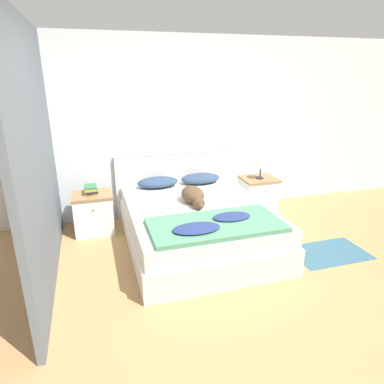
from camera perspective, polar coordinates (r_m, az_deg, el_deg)
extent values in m
plane|color=tan|center=(3.56, 4.17, -15.93)|extent=(16.00, 16.00, 0.00)
cube|color=silver|center=(5.01, -4.28, 10.38)|extent=(9.00, 0.06, 2.55)
cube|color=slate|center=(3.87, -24.02, 6.03)|extent=(0.06, 3.10, 2.55)
cube|color=silver|center=(4.32, 0.81, -6.68)|extent=(1.69, 2.09, 0.32)
cube|color=silver|center=(4.21, 0.82, -3.49)|extent=(1.63, 2.03, 0.20)
cube|color=silver|center=(5.16, -2.76, 1.41)|extent=(1.77, 0.04, 0.93)
cylinder|color=silver|center=(5.03, -2.85, 6.47)|extent=(1.77, 0.06, 0.06)
cube|color=white|center=(4.78, -16.07, -3.51)|extent=(0.50, 0.42, 0.51)
cube|color=#937047|center=(4.69, -16.38, -0.45)|extent=(0.52, 0.45, 0.03)
sphere|color=#937047|center=(4.53, -16.16, -2.87)|extent=(0.02, 0.02, 0.02)
cube|color=white|center=(5.35, 10.94, -0.61)|extent=(0.50, 0.42, 0.51)
cube|color=#937047|center=(5.27, 11.12, 2.16)|extent=(0.52, 0.45, 0.03)
sphere|color=#937047|center=(5.12, 12.16, 0.10)|extent=(0.02, 0.02, 0.02)
ellipsoid|color=navy|center=(4.83, -5.72, 1.64)|extent=(0.58, 0.34, 0.14)
ellipsoid|color=navy|center=(4.98, 1.42, 2.29)|extent=(0.58, 0.34, 0.14)
cube|color=#4C8466|center=(3.60, 3.95, -5.47)|extent=(1.40, 0.70, 0.05)
ellipsoid|color=navy|center=(3.42, 0.74, -6.06)|extent=(0.49, 0.28, 0.04)
ellipsoid|color=navy|center=(3.72, 6.62, -4.07)|extent=(0.42, 0.24, 0.04)
ellipsoid|color=brown|center=(4.25, 0.11, -0.39)|extent=(0.27, 0.43, 0.19)
sphere|color=brown|center=(4.04, 1.13, -1.86)|extent=(0.15, 0.15, 0.15)
ellipsoid|color=brown|center=(3.99, 1.41, -2.33)|extent=(0.07, 0.08, 0.06)
cone|color=brown|center=(4.02, 0.53, -1.13)|extent=(0.05, 0.05, 0.05)
cone|color=brown|center=(4.04, 1.64, -1.01)|extent=(0.05, 0.05, 0.05)
ellipsoid|color=brown|center=(4.45, -0.07, -0.22)|extent=(0.14, 0.20, 0.07)
cube|color=orange|center=(4.70, -16.38, -0.07)|extent=(0.17, 0.24, 0.02)
cube|color=#232328|center=(4.69, -16.36, 0.21)|extent=(0.16, 0.24, 0.03)
cube|color=gold|center=(4.69, -16.57, 0.56)|extent=(0.17, 0.23, 0.03)
cube|color=#337547|center=(4.67, -16.55, 0.88)|extent=(0.16, 0.21, 0.03)
cylinder|color=#2D2D33|center=(5.24, 11.26, 2.34)|extent=(0.11, 0.11, 0.02)
cylinder|color=#2D2D33|center=(5.22, 11.32, 3.23)|extent=(0.02, 0.02, 0.15)
cone|color=beige|center=(5.18, 11.43, 4.80)|extent=(0.19, 0.19, 0.14)
cube|color=#335B70|center=(4.49, 21.83, -9.36)|extent=(0.91, 0.58, 0.00)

